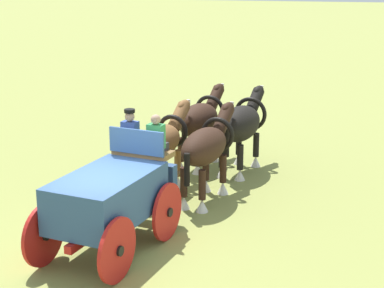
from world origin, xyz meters
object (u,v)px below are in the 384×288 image
at_px(draft_horse_rear_off, 207,148).
at_px(draft_horse_lead_off, 242,124).
at_px(draft_horse_rear_near, 161,143).
at_px(draft_horse_lead_near, 200,121).
at_px(show_wagon, 112,196).

bearing_deg(draft_horse_rear_off, draft_horse_lead_off, -8.59).
distance_m(draft_horse_rear_near, draft_horse_rear_off, 1.30).
bearing_deg(draft_horse_lead_near, draft_horse_rear_off, -161.94).
relative_size(show_wagon, draft_horse_lead_near, 1.92).
xyz_separation_m(show_wagon, draft_horse_rear_off, (3.34, -1.16, 0.20)).
height_order(show_wagon, draft_horse_rear_off, show_wagon).
distance_m(draft_horse_rear_near, draft_horse_lead_near, 2.59).
bearing_deg(draft_horse_lead_off, draft_horse_lead_near, 81.12).
bearing_deg(show_wagon, draft_horse_lead_near, -2.48).
bearing_deg(show_wagon, draft_horse_lead_off, -14.71).
bearing_deg(draft_horse_lead_near, draft_horse_rear_near, 171.41).
height_order(show_wagon, draft_horse_lead_near, show_wagon).
xyz_separation_m(draft_horse_rear_near, draft_horse_rear_off, (-0.20, -1.28, 0.04)).
xyz_separation_m(draft_horse_rear_off, draft_horse_lead_off, (2.55, -0.39, 0.02)).
bearing_deg(draft_horse_lead_off, show_wagon, 165.29).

